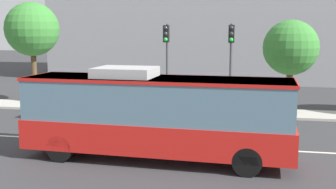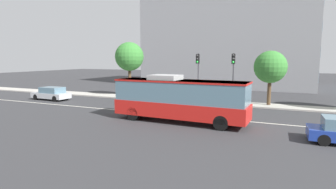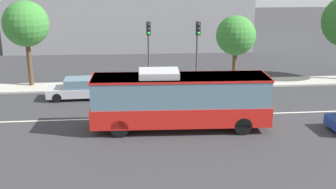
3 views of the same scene
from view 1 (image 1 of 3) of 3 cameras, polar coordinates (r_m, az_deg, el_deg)
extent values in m
plane|color=#333335|center=(17.82, 0.14, -6.91)|extent=(160.00, 160.00, 0.00)
cube|color=#B2ADA3|center=(24.95, 3.36, -2.24)|extent=(80.00, 2.53, 0.14)
cube|color=silver|center=(17.82, 0.14, -6.90)|extent=(76.00, 0.16, 0.01)
cube|color=red|center=(15.61, -1.55, -5.46)|extent=(10.10, 2.93, 1.10)
cube|color=slate|center=(15.34, -1.58, -0.61)|extent=(9.90, 2.85, 1.58)
cube|color=red|center=(15.24, -1.59, 2.09)|extent=(10.00, 2.90, 0.12)
cube|color=#B2B2B2|center=(15.57, -5.86, 3.07)|extent=(2.28, 1.89, 0.36)
cylinder|color=black|center=(16.30, 11.19, -6.74)|extent=(1.01, 0.34, 1.00)
cylinder|color=black|center=(14.19, 10.81, -9.07)|extent=(1.01, 0.34, 1.00)
cylinder|color=black|center=(17.87, -11.25, -5.38)|extent=(1.01, 0.34, 1.00)
cylinder|color=black|center=(15.97, -14.56, -7.19)|extent=(1.01, 0.34, 1.00)
cube|color=#B7BABF|center=(23.88, -13.09, -1.84)|extent=(4.53, 1.89, 0.60)
cube|color=slate|center=(23.68, -12.58, -0.39)|extent=(2.55, 1.70, 0.64)
cylinder|color=black|center=(23.84, -17.15, -2.52)|extent=(0.64, 0.23, 0.64)
cylinder|color=black|center=(25.25, -15.51, -1.84)|extent=(0.64, 0.23, 0.64)
cylinder|color=black|center=(22.64, -10.36, -2.85)|extent=(0.64, 0.23, 0.64)
cylinder|color=black|center=(24.12, -9.05, -2.11)|extent=(0.64, 0.23, 0.64)
cylinder|color=#47474C|center=(23.41, 8.60, 3.21)|extent=(0.16, 0.16, 5.20)
cube|color=black|center=(23.03, 8.70, 8.23)|extent=(0.33, 0.29, 0.96)
sphere|color=#2D2D2D|center=(22.88, 8.72, 9.03)|extent=(0.22, 0.22, 0.22)
sphere|color=#2D2D2D|center=(22.88, 8.70, 8.23)|extent=(0.22, 0.22, 0.22)
sphere|color=#1ED838|center=(22.88, 8.68, 7.43)|extent=(0.22, 0.22, 0.22)
cylinder|color=#47474C|center=(24.11, -0.09, 3.46)|extent=(0.16, 0.16, 5.20)
cube|color=black|center=(23.73, -0.24, 8.34)|extent=(0.33, 0.29, 0.96)
sphere|color=#2D2D2D|center=(23.59, -0.32, 9.11)|extent=(0.22, 0.22, 0.22)
sphere|color=#2D2D2D|center=(23.59, -0.32, 8.33)|extent=(0.22, 0.22, 0.22)
sphere|color=#1ED838|center=(23.59, -0.32, 7.56)|extent=(0.22, 0.22, 0.22)
cylinder|color=#4C3823|center=(24.91, 16.25, 0.38)|extent=(0.36, 0.36, 2.69)
sphere|color=#387F33|center=(24.69, 16.50, 6.19)|extent=(3.14, 3.14, 3.14)
cylinder|color=#4C3823|center=(28.67, -17.85, 2.29)|extent=(0.36, 0.36, 3.62)
sphere|color=#387F33|center=(28.51, -18.15, 8.52)|extent=(3.47, 3.47, 3.47)
cube|color=slate|center=(45.84, 21.09, 4.74)|extent=(0.44, 13.82, 1.50)
cube|color=slate|center=(45.77, 21.32, 8.98)|extent=(0.44, 13.82, 1.50)
camera|label=2|loc=(5.39, 145.38, -8.48)|focal=29.20mm
camera|label=3|loc=(10.49, -131.97, 16.21)|focal=44.53mm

